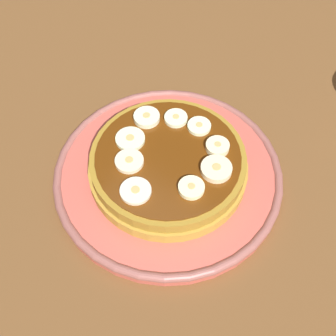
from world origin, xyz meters
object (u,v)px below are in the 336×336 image
at_px(plate, 168,174).
at_px(banana_slice_0, 129,162).
at_px(banana_slice_6, 130,139).
at_px(banana_slice_1, 217,147).
at_px(banana_slice_2, 176,119).
at_px(banana_slice_7, 147,118).
at_px(banana_slice_4, 199,127).
at_px(banana_slice_8, 216,169).
at_px(banana_slice_3, 134,190).
at_px(pancake_stack, 166,166).
at_px(banana_slice_5, 191,188).

relative_size(plate, banana_slice_0, 8.44).
bearing_deg(banana_slice_6, banana_slice_1, 118.33).
bearing_deg(banana_slice_2, banana_slice_7, -55.70).
bearing_deg(banana_slice_4, banana_slice_8, 49.84).
height_order(banana_slice_4, banana_slice_8, banana_slice_8).
bearing_deg(plate, banana_slice_1, 135.46).
xyz_separation_m(plate, banana_slice_4, (-0.06, 0.01, 0.04)).
xyz_separation_m(banana_slice_3, banana_slice_8, (-0.07, 0.06, 0.00)).
bearing_deg(banana_slice_7, banana_slice_3, 29.58).
xyz_separation_m(banana_slice_1, banana_slice_7, (0.01, -0.09, -0.00)).
relative_size(plate, banana_slice_7, 8.66).
height_order(plate, pancake_stack, pancake_stack).
bearing_deg(plate, banana_slice_5, 64.35).
bearing_deg(banana_slice_2, banana_slice_6, -23.69).
bearing_deg(banana_slice_3, banana_slice_8, 142.01).
distance_m(plate, banana_slice_1, 0.07).
bearing_deg(pancake_stack, banana_slice_1, 137.63).
relative_size(banana_slice_2, banana_slice_4, 1.00).
bearing_deg(banana_slice_2, banana_slice_5, 44.26).
height_order(banana_slice_3, banana_slice_7, banana_slice_7).
bearing_deg(banana_slice_8, banana_slice_6, -78.76).
height_order(pancake_stack, banana_slice_3, banana_slice_3).
distance_m(banana_slice_1, banana_slice_5, 0.06).
bearing_deg(banana_slice_3, banana_slice_7, -150.42).
bearing_deg(banana_slice_5, banana_slice_7, -117.82).
xyz_separation_m(banana_slice_2, banana_slice_8, (0.04, 0.08, 0.00)).
xyz_separation_m(banana_slice_5, banana_slice_8, (-0.04, 0.01, 0.00)).
relative_size(banana_slice_3, banana_slice_8, 0.98).
distance_m(banana_slice_0, banana_slice_6, 0.03).
bearing_deg(banana_slice_6, banana_slice_4, 138.98).
bearing_deg(banana_slice_5, banana_slice_6, -99.10).
xyz_separation_m(banana_slice_3, banana_slice_7, (-0.09, -0.05, 0.00)).
relative_size(pancake_stack, banana_slice_7, 6.03).
relative_size(banana_slice_5, banana_slice_6, 0.83).
distance_m(banana_slice_2, banana_slice_7, 0.04).
bearing_deg(banana_slice_5, banana_slice_8, 165.93).
relative_size(banana_slice_7, banana_slice_8, 0.91).
bearing_deg(plate, banana_slice_8, 103.80).
xyz_separation_m(pancake_stack, banana_slice_3, (0.06, -0.00, 0.02)).
relative_size(banana_slice_2, banana_slice_5, 0.98).
xyz_separation_m(banana_slice_2, banana_slice_5, (0.07, 0.07, 0.00)).
xyz_separation_m(banana_slice_2, banana_slice_4, (-0.01, 0.03, -0.00)).
relative_size(banana_slice_0, banana_slice_7, 1.03).
bearing_deg(banana_slice_5, banana_slice_1, -174.32).
distance_m(plate, banana_slice_5, 0.07).
bearing_deg(banana_slice_7, banana_slice_4, 113.59).
relative_size(plate, banana_slice_2, 9.77).
xyz_separation_m(banana_slice_1, banana_slice_5, (0.06, 0.01, -0.00)).
bearing_deg(plate, banana_slice_4, 174.04).
height_order(pancake_stack, banana_slice_1, banana_slice_1).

